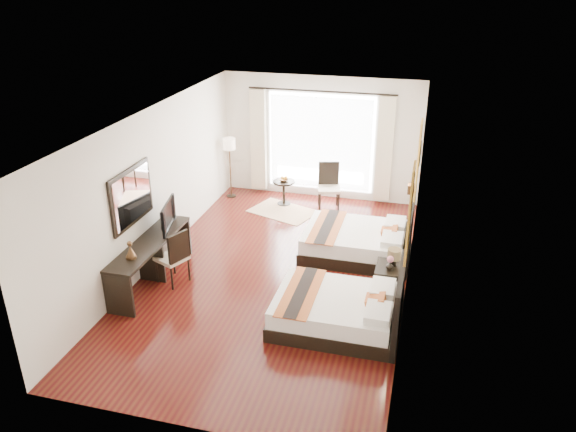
% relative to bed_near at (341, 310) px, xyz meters
% --- Properties ---
extents(floor, '(4.50, 7.50, 0.01)m').
position_rel_bed_near_xyz_m(floor, '(-1.36, 1.27, -0.28)').
color(floor, '#3C0B0B').
rests_on(floor, ground).
extents(ceiling, '(4.50, 7.50, 0.02)m').
position_rel_bed_near_xyz_m(ceiling, '(-1.36, 1.27, 2.51)').
color(ceiling, white).
rests_on(ceiling, wall_headboard).
extents(wall_headboard, '(0.01, 7.50, 2.80)m').
position_rel_bed_near_xyz_m(wall_headboard, '(0.89, 1.27, 1.12)').
color(wall_headboard, silver).
rests_on(wall_headboard, floor).
extents(wall_desk, '(0.01, 7.50, 2.80)m').
position_rel_bed_near_xyz_m(wall_desk, '(-3.60, 1.27, 1.12)').
color(wall_desk, silver).
rests_on(wall_desk, floor).
extents(wall_window, '(4.50, 0.01, 2.80)m').
position_rel_bed_near_xyz_m(wall_window, '(-1.36, 5.01, 1.12)').
color(wall_window, silver).
rests_on(wall_window, floor).
extents(wall_entry, '(4.50, 0.01, 2.80)m').
position_rel_bed_near_xyz_m(wall_entry, '(-1.36, -2.48, 1.12)').
color(wall_entry, silver).
rests_on(wall_entry, floor).
extents(window_glass, '(2.40, 0.02, 2.20)m').
position_rel_bed_near_xyz_m(window_glass, '(-1.36, 5.00, 1.02)').
color(window_glass, white).
rests_on(window_glass, wall_window).
extents(sheer_curtain, '(2.30, 0.02, 2.10)m').
position_rel_bed_near_xyz_m(sheer_curtain, '(-1.36, 4.94, 1.02)').
color(sheer_curtain, white).
rests_on(sheer_curtain, wall_window).
extents(drape_left, '(0.35, 0.14, 2.35)m').
position_rel_bed_near_xyz_m(drape_left, '(-2.81, 4.90, 1.00)').
color(drape_left, '#C6B599').
rests_on(drape_left, floor).
extents(drape_right, '(0.35, 0.14, 2.35)m').
position_rel_bed_near_xyz_m(drape_right, '(0.09, 4.90, 1.00)').
color(drape_right, '#C6B599').
rests_on(drape_right, floor).
extents(art_panel_near, '(0.03, 0.50, 1.35)m').
position_rel_bed_near_xyz_m(art_panel_near, '(0.87, -0.00, 1.67)').
color(art_panel_near, brown).
rests_on(art_panel_near, wall_headboard).
extents(art_panel_far, '(0.03, 0.50, 1.35)m').
position_rel_bed_near_xyz_m(art_panel_far, '(0.87, 2.32, 1.67)').
color(art_panel_far, brown).
rests_on(art_panel_far, wall_headboard).
extents(wall_sconce, '(0.10, 0.14, 0.14)m').
position_rel_bed_near_xyz_m(wall_sconce, '(0.83, 1.01, 1.64)').
color(wall_sconce, '#462D19').
rests_on(wall_sconce, wall_headboard).
extents(mirror_frame, '(0.04, 1.25, 0.95)m').
position_rel_bed_near_xyz_m(mirror_frame, '(-3.58, 0.48, 1.27)').
color(mirror_frame, black).
rests_on(mirror_frame, wall_desk).
extents(mirror_glass, '(0.01, 1.12, 0.82)m').
position_rel_bed_near_xyz_m(mirror_glass, '(-3.55, 0.48, 1.27)').
color(mirror_glass, white).
rests_on(mirror_glass, mirror_frame).
extents(bed_near, '(1.88, 1.47, 1.06)m').
position_rel_bed_near_xyz_m(bed_near, '(0.00, 0.00, 0.00)').
color(bed_near, black).
rests_on(bed_near, floor).
extents(bed_far, '(1.96, 1.53, 1.10)m').
position_rel_bed_near_xyz_m(bed_far, '(-0.04, 2.32, 0.01)').
color(bed_far, black).
rests_on(bed_far, floor).
extents(nightstand, '(0.47, 0.58, 0.56)m').
position_rel_bed_near_xyz_m(nightstand, '(0.63, 1.01, 0.00)').
color(nightstand, black).
rests_on(nightstand, floor).
extents(table_lamp, '(0.22, 0.22, 0.35)m').
position_rel_bed_near_xyz_m(table_lamp, '(0.67, 1.06, 0.46)').
color(table_lamp, black).
rests_on(table_lamp, nightstand).
extents(vase, '(0.16, 0.16, 0.13)m').
position_rel_bed_near_xyz_m(vase, '(0.62, 0.91, 0.29)').
color(vase, black).
rests_on(vase, nightstand).
extents(console_desk, '(0.50, 2.20, 0.76)m').
position_rel_bed_near_xyz_m(console_desk, '(-3.35, 0.48, 0.10)').
color(console_desk, black).
rests_on(console_desk, floor).
extents(television, '(0.30, 0.86, 0.49)m').
position_rel_bed_near_xyz_m(television, '(-3.33, 1.03, 0.72)').
color(television, black).
rests_on(television, console_desk).
extents(bronze_figurine, '(0.20, 0.20, 0.26)m').
position_rel_bed_near_xyz_m(bronze_figurine, '(-3.35, -0.12, 0.61)').
color(bronze_figurine, '#462D19').
rests_on(bronze_figurine, console_desk).
extents(desk_chair, '(0.60, 0.60, 0.98)m').
position_rel_bed_near_xyz_m(desk_chair, '(-2.98, 0.54, 0.02)').
color(desk_chair, tan).
rests_on(desk_chair, floor).
extents(floor_lamp, '(0.28, 0.28, 1.41)m').
position_rel_bed_near_xyz_m(floor_lamp, '(-3.36, 4.44, 0.91)').
color(floor_lamp, black).
rests_on(floor_lamp, floor).
extents(side_table, '(0.49, 0.49, 0.57)m').
position_rel_bed_near_xyz_m(side_table, '(-2.04, 4.30, 0.01)').
color(side_table, black).
rests_on(side_table, floor).
extents(fruit_bowl, '(0.24, 0.24, 0.05)m').
position_rel_bed_near_xyz_m(fruit_bowl, '(-2.04, 4.28, 0.31)').
color(fruit_bowl, '#443118').
rests_on(fruit_bowl, side_table).
extents(window_chair, '(0.59, 0.59, 1.04)m').
position_rel_bed_near_xyz_m(window_chair, '(-1.02, 4.31, 0.04)').
color(window_chair, tan).
rests_on(window_chair, floor).
extents(jute_rug, '(1.61, 1.35, 0.01)m').
position_rel_bed_near_xyz_m(jute_rug, '(-1.96, 3.90, -0.27)').
color(jute_rug, tan).
rests_on(jute_rug, floor).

